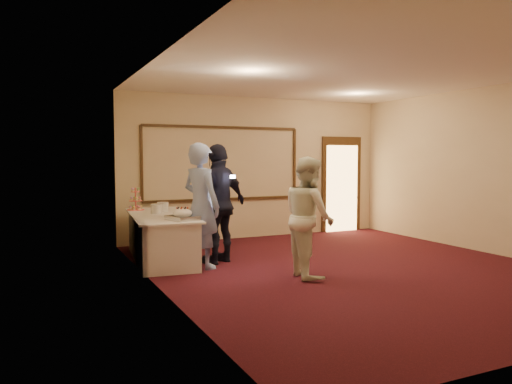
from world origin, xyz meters
TOP-DOWN VIEW (x-y plane):
  - floor at (0.00, 0.00)m, footprint 7.00×7.00m
  - room_walls at (0.00, 0.00)m, footprint 6.04×7.04m
  - wall_molding at (-0.80, 3.47)m, footprint 3.45×0.04m
  - doorway at (2.15, 3.45)m, footprint 1.05×0.07m
  - buffet_table at (-2.51, 1.96)m, footprint 1.23×2.59m
  - pavlova_tray at (-2.40, 1.07)m, footprint 0.47×0.54m
  - cupcake_stand at (-2.75, 2.83)m, footprint 0.31×0.31m
  - plate_stack_a at (-2.55, 2.09)m, footprint 0.20×0.20m
  - plate_stack_b at (-2.38, 2.34)m, footprint 0.20×0.20m
  - tart at (-2.26, 1.59)m, footprint 0.29×0.29m
  - man at (-2.09, 1.10)m, footprint 0.72×0.84m
  - woman at (-0.86, -0.10)m, footprint 0.79×0.94m
  - guest at (-1.70, 1.33)m, footprint 1.23×0.92m
  - camera_flash at (-1.57, 1.07)m, footprint 0.07×0.04m

SIDE VIEW (x-z plane):
  - floor at x=0.00m, z-range 0.00..0.00m
  - buffet_table at x=-2.51m, z-range 0.00..0.77m
  - tart at x=-2.26m, z-range 0.77..0.83m
  - pavlova_tray at x=-2.40m, z-range 0.76..0.94m
  - plate_stack_a at x=-2.55m, z-range 0.77..0.93m
  - plate_stack_b at x=-2.38m, z-range 0.77..0.94m
  - woman at x=-0.86m, z-range 0.00..1.74m
  - cupcake_stand at x=-2.75m, z-range 0.71..1.16m
  - guest at x=-1.70m, z-range 0.00..1.94m
  - man at x=-2.09m, z-range 0.00..1.95m
  - doorway at x=2.15m, z-range -0.02..2.18m
  - camera_flash at x=-1.57m, z-range 1.39..1.44m
  - wall_molding at x=-0.80m, z-range 0.83..2.38m
  - room_walls at x=0.00m, z-range 0.52..3.54m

